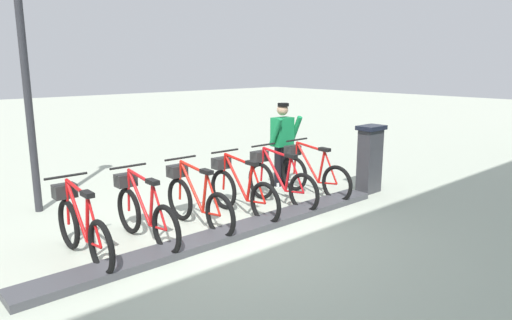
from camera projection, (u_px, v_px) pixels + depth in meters
The scene contains 11 objects.
ground_plane at pixel (233, 235), 6.61m from camera, with size 60.00×60.00×0.00m, color #B6BDAA.
dock_rail_base at pixel (233, 232), 6.60m from camera, with size 0.44×5.95×0.10m, color #47474C.
payment_kiosk at pixel (370, 158), 8.70m from camera, with size 0.36×0.52×1.28m.
bike_docked_0 at pixel (312, 173), 8.52m from camera, with size 1.72×0.54×1.02m.
bike_docked_1 at pixel (278, 181), 7.96m from camera, with size 1.72×0.54×1.02m.
bike_docked_2 at pixel (240, 189), 7.40m from camera, with size 1.72×0.54×1.02m.
bike_docked_3 at pixel (196, 200), 6.85m from camera, with size 1.72×0.54×1.02m.
bike_docked_4 at pixel (144, 212), 6.29m from camera, with size 1.72×0.54×1.02m.
bike_docked_5 at pixel (81, 226), 5.73m from camera, with size 1.72×0.54×1.02m.
worker_near_rack at pixel (282, 142), 9.06m from camera, with size 0.48×0.64×1.66m.
lamp_post at pixel (22, 36), 7.11m from camera, with size 0.32×0.32×4.37m.
Camera 1 is at (-4.88, 3.91, 2.42)m, focal length 32.40 mm.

